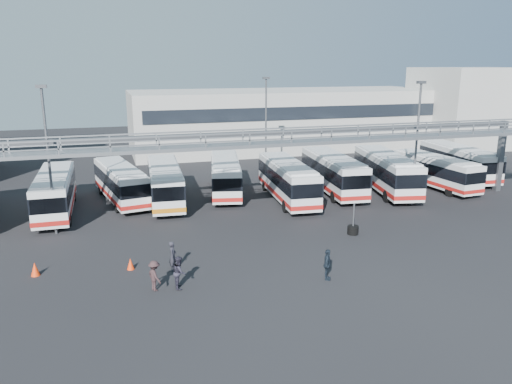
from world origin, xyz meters
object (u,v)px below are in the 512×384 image
object	(u,v)px
bus_1	(55,191)
bus_6	(333,172)
bus_9	(458,161)
bus_3	(165,182)
pedestrian_c	(155,276)
bus_7	(386,171)
light_pole_mid	(417,137)
pedestrian_d	(327,265)
cone_right	(35,269)
bus_2	(120,182)
cone_left	(130,264)
pedestrian_b	(179,272)
bus_4	(225,174)
pedestrian_a	(173,256)
tire_stack	(353,229)
bus_8	(435,170)
light_pole_left	(48,153)
bus_5	(287,179)
light_pole_back	(266,121)

from	to	relation	value
bus_1	bus_6	size ratio (longest dim) A/B	0.94
bus_9	bus_3	bearing A→B (deg)	-174.25
pedestrian_c	bus_3	bearing A→B (deg)	-31.46
bus_7	light_pole_mid	bearing A→B (deg)	-82.54
bus_7	pedestrian_d	distance (m)	21.23
bus_3	cone_right	xyz separation A→B (m)	(-8.89, -13.16, -1.45)
bus_2	cone_left	bearing A→B (deg)	-101.08
bus_2	pedestrian_b	world-z (taller)	bus_2
bus_4	pedestrian_c	xyz separation A→B (m)	(-8.29, -18.52, -0.97)
bus_3	pedestrian_d	world-z (taller)	bus_3
pedestrian_a	tire_stack	distance (m)	13.09
bus_2	cone_right	distance (m)	15.65
bus_9	pedestrian_d	world-z (taller)	bus_9
bus_4	pedestrian_c	world-z (taller)	bus_4
pedestrian_c	bus_1	bearing A→B (deg)	-2.33
cone_right	bus_1	bearing A→B (deg)	88.86
cone_right	bus_8	bearing A→B (deg)	17.82
light_pole_left	cone_left	distance (m)	10.64
pedestrian_a	bus_8	bearing A→B (deg)	-46.55
bus_3	bus_6	world-z (taller)	bus_6
light_pole_left	tire_stack	xyz separation A→B (m)	(19.77, -6.21, -5.35)
bus_1	bus_7	bearing A→B (deg)	-2.33
pedestrian_c	tire_stack	size ratio (longest dim) A/B	0.74
bus_5	bus_8	xyz separation A→B (m)	(15.04, 0.13, -0.18)
bus_4	bus_9	bearing A→B (deg)	9.75
bus_6	bus_4	bearing A→B (deg)	171.97
light_pole_left	bus_9	xyz separation A→B (m)	(38.40, 6.44, -3.89)
light_pole_left	bus_7	size ratio (longest dim) A/B	0.86
cone_left	bus_3	bearing A→B (deg)	74.90
bus_1	bus_8	distance (m)	33.92
bus_6	pedestrian_a	xyz separation A→B (m)	(-16.60, -13.80, -1.04)
light_pole_left	cone_right	world-z (taller)	light_pole_left
bus_9	cone_left	distance (m)	36.76
bus_3	bus_6	distance (m)	15.24
bus_9	pedestrian_d	bearing A→B (deg)	-136.43
pedestrian_b	pedestrian_a	bearing A→B (deg)	6.15
light_pole_mid	cone_right	bearing A→B (deg)	-167.59
pedestrian_c	cone_left	xyz separation A→B (m)	(-1.07, 3.20, -0.48)
light_pole_mid	bus_1	distance (m)	29.22
light_pole_left	bus_7	distance (m)	28.85
bus_4	light_pole_mid	bearing A→B (deg)	-18.86
bus_2	bus_5	world-z (taller)	bus_5
bus_5	pedestrian_b	size ratio (longest dim) A/B	6.47
light_pole_mid	pedestrian_b	distance (m)	23.89
light_pole_back	pedestrian_c	distance (m)	29.36
bus_4	pedestrian_a	world-z (taller)	bus_4
bus_7	pedestrian_d	size ratio (longest dim) A/B	6.78
pedestrian_a	bus_7	bearing A→B (deg)	-41.25
bus_5	bus_7	size ratio (longest dim) A/B	0.95
pedestrian_c	bus_5	bearing A→B (deg)	-63.77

